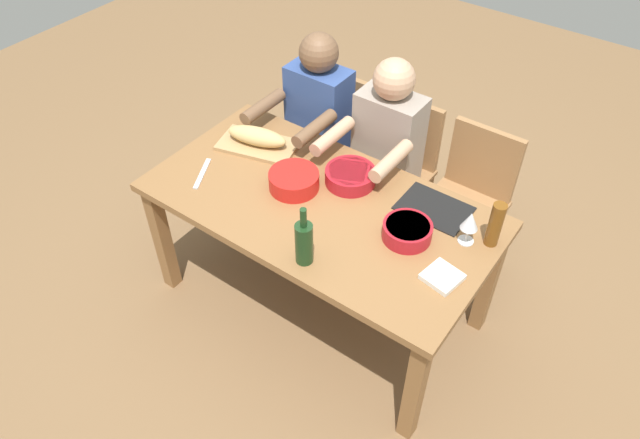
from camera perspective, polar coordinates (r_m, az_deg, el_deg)
The scene contains 18 objects.
ground_plane at distance 3.31m, azimuth 0.00°, elevation -7.89°, with size 8.00×8.00×0.00m, color brown.
dining_table at distance 2.83m, azimuth 0.00°, elevation 0.28°, with size 1.64×0.86×0.74m.
chair_near_left at distance 3.29m, azimuth 14.20°, elevation 2.34°, with size 0.40×0.40×0.85m.
chair_near_center at distance 3.42m, azimuth 7.45°, elevation 5.31°, with size 0.40×0.40×0.85m.
diner_near_center at distance 3.16m, azimuth 6.11°, elevation 6.70°, with size 0.41×0.53×1.20m.
chair_near_right at distance 3.61m, azimuth 1.24°, elevation 7.97°, with size 0.40×0.40×0.85m.
diner_near_right at distance 3.36m, azimuth -0.53°, elevation 9.45°, with size 0.41×0.53×1.20m.
serving_bowl_pasta at distance 2.60m, azimuth 8.37°, elevation -1.03°, with size 0.22×0.22×0.08m.
serving_bowl_greens at distance 2.81m, azimuth -2.52°, elevation 3.85°, with size 0.24×0.24×0.09m.
serving_bowl_salad at distance 2.85m, azimuth 2.93°, elevation 4.24°, with size 0.24×0.24×0.07m.
cutting_board at distance 3.11m, azimuth -5.98°, elevation 7.12°, with size 0.40×0.22×0.02m, color tan.
bread_loaf at distance 3.07m, azimuth -6.06°, elevation 7.94°, with size 0.32×0.11×0.09m, color tan.
wine_bottle at distance 2.43m, azimuth -1.55°, elevation -2.17°, with size 0.08×0.08×0.29m.
beer_bottle at distance 2.60m, azimuth 16.46°, elevation -0.47°, with size 0.06×0.06×0.22m, color brown.
wine_glass at distance 2.58m, azimuth 14.20°, elevation -0.24°, with size 0.08×0.08×0.17m.
placemat_near_left at distance 2.78m, azimuth 10.88°, elevation 1.07°, with size 0.32×0.23×0.01m, color black.
carving_knife at distance 2.97m, azimuth -11.22°, elevation 4.35°, with size 0.23×0.02×0.01m, color silver.
napkin_stack at distance 2.48m, azimuth 11.64°, elevation -5.40°, with size 0.14×0.14×0.02m, color white.
Camera 1 is at (-1.20, 1.66, 2.59)m, focal length 33.37 mm.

